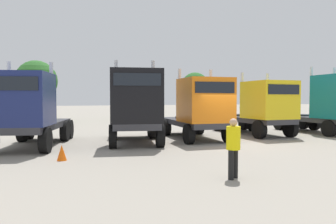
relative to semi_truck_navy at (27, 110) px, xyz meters
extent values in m
plane|color=gray|center=(9.09, -2.13, -1.78)|extent=(200.00, 200.00, 0.00)
cube|color=#333338|center=(0.30, 1.14, -0.80)|extent=(3.72, 6.54, 0.30)
cube|color=navy|center=(-0.19, -0.73, 0.49)|extent=(2.92, 2.85, 2.28)
cube|color=black|center=(-0.50, -1.86, 1.11)|extent=(2.04, 0.58, 0.55)
cylinder|color=silver|center=(1.06, 0.29, 0.79)|extent=(0.22, 0.22, 2.88)
cylinder|color=silver|center=(-0.77, 0.78, 0.79)|extent=(0.22, 0.22, 2.88)
cylinder|color=#333338|center=(0.66, 2.45, -0.59)|extent=(1.35, 1.35, 0.12)
cylinder|color=black|center=(0.75, -1.45, -1.24)|extent=(0.62, 1.14, 1.09)
cylinder|color=black|center=(1.75, 2.30, -1.24)|extent=(0.62, 1.14, 1.09)
cylinder|color=black|center=(-0.37, 2.86, -1.24)|extent=(0.62, 1.14, 1.09)
cylinder|color=black|center=(2.04, 3.36, -1.24)|extent=(0.62, 1.14, 1.09)
cylinder|color=black|center=(-0.09, 3.93, -1.24)|extent=(0.62, 1.14, 1.09)
cube|color=#333338|center=(5.19, 0.70, -0.78)|extent=(3.37, 6.00, 0.30)
cube|color=black|center=(4.83, -0.94, 0.63)|extent=(2.84, 2.76, 2.52)
cube|color=black|center=(4.58, -2.08, 1.36)|extent=(2.06, 0.49, 0.55)
cylinder|color=silver|center=(6.04, 0.12, 0.93)|extent=(0.21, 0.21, 3.12)
cylinder|color=silver|center=(4.18, 0.53, 0.93)|extent=(0.21, 0.21, 3.12)
cylinder|color=#333338|center=(5.46, 1.92, -0.57)|extent=(1.31, 1.31, 0.12)
cylinder|color=black|center=(5.81, -1.62, -1.23)|extent=(0.58, 1.15, 1.10)
cylinder|color=black|center=(3.66, -1.14, -1.23)|extent=(0.58, 1.15, 1.10)
cylinder|color=black|center=(6.53, 1.67, -1.23)|extent=(0.58, 1.15, 1.10)
cylinder|color=black|center=(4.39, 2.14, -1.23)|extent=(0.58, 1.15, 1.10)
cylinder|color=black|center=(6.77, 2.74, -1.23)|extent=(0.58, 1.15, 1.10)
cylinder|color=black|center=(4.62, 3.21, -1.23)|extent=(0.58, 1.15, 1.10)
cube|color=#333338|center=(8.82, 1.23, -0.87)|extent=(2.70, 6.48, 0.30)
cube|color=orange|center=(8.66, -0.69, 0.43)|extent=(2.59, 2.66, 2.31)
cube|color=black|center=(8.56, -1.94, 1.06)|extent=(2.10, 0.21, 0.55)
cylinder|color=silver|center=(9.72, 0.61, 0.73)|extent=(0.19, 0.19, 2.91)
cylinder|color=silver|center=(7.83, 0.77, 0.73)|extent=(0.19, 0.19, 2.91)
cylinder|color=#333338|center=(8.93, 2.61, -0.66)|extent=(1.19, 1.19, 0.12)
cylinder|color=black|center=(9.72, -1.32, -1.28)|extent=(0.43, 1.03, 1.01)
cylinder|color=black|center=(7.52, -1.14, -1.28)|extent=(0.43, 1.03, 1.01)
cylinder|color=black|center=(10.04, 2.69, -1.28)|extent=(0.43, 1.03, 1.01)
cylinder|color=black|center=(7.85, 2.87, -1.28)|extent=(0.43, 1.03, 1.01)
cylinder|color=black|center=(10.13, 3.79, -1.28)|extent=(0.43, 1.03, 1.01)
cylinder|color=black|center=(7.94, 3.97, -1.28)|extent=(0.43, 1.03, 1.01)
cube|color=#333338|center=(13.34, 1.67, -0.83)|extent=(2.38, 6.20, 0.30)
cube|color=yellow|center=(13.29, -0.10, 0.44)|extent=(2.47, 2.67, 2.23)
cube|color=black|center=(13.25, -1.42, 1.03)|extent=(2.10, 0.10, 0.55)
cylinder|color=silver|center=(14.28, 1.32, 0.74)|extent=(0.19, 0.19, 2.83)
cylinder|color=silver|center=(12.38, 1.37, 0.74)|extent=(0.19, 0.19, 2.83)
cylinder|color=#333338|center=(13.38, 3.02, -0.62)|extent=(1.13, 1.13, 0.12)
cylinder|color=black|center=(14.37, -0.73, -1.25)|extent=(0.38, 1.07, 1.06)
cylinder|color=black|center=(12.17, -0.67, -1.25)|extent=(0.38, 1.07, 1.06)
cylinder|color=black|center=(14.48, 3.11, -1.25)|extent=(0.38, 1.07, 1.06)
cylinder|color=black|center=(12.29, 3.17, -1.25)|extent=(0.38, 1.07, 1.06)
cylinder|color=black|center=(14.52, 4.21, -1.25)|extent=(0.38, 1.07, 1.06)
cylinder|color=black|center=(12.32, 4.27, -1.25)|extent=(0.38, 1.07, 1.06)
cube|color=#333338|center=(17.93, 0.79, -0.87)|extent=(2.49, 5.97, 0.30)
cylinder|color=silver|center=(18.85, 0.20, 0.94)|extent=(0.19, 0.19, 3.31)
cylinder|color=silver|center=(16.95, 0.30, 0.94)|extent=(0.19, 0.19, 3.31)
cylinder|color=#333338|center=(17.99, 2.07, -0.66)|extent=(1.15, 1.15, 0.12)
cylinder|color=black|center=(16.72, -1.39, -1.28)|extent=(0.40, 1.03, 1.02)
cylinder|color=black|center=(19.09, 2.06, -1.28)|extent=(0.40, 1.03, 1.02)
cylinder|color=black|center=(16.90, 2.17, -1.28)|extent=(0.40, 1.03, 1.02)
cylinder|color=black|center=(19.15, 3.16, -1.28)|extent=(0.40, 1.03, 1.02)
cylinder|color=black|center=(16.95, 3.27, -1.28)|extent=(0.40, 1.03, 1.02)
cylinder|color=black|center=(5.61, -8.05, -1.37)|extent=(0.22, 0.22, 0.84)
cylinder|color=black|center=(5.85, -7.90, -1.37)|extent=(0.22, 0.22, 0.84)
cylinder|color=yellow|center=(5.73, -7.98, -0.61)|extent=(0.55, 0.55, 0.66)
sphere|color=tan|center=(5.73, -7.98, -0.17)|extent=(0.23, 0.23, 0.23)
cone|color=#F2590C|center=(1.30, -3.36, -1.49)|extent=(0.36, 0.36, 0.59)
cylinder|color=#4C3823|center=(0.05, 18.70, -0.56)|extent=(0.36, 0.36, 2.44)
sphere|color=#286023|center=(0.05, 18.70, 2.29)|extent=(4.08, 4.08, 4.08)
cylinder|color=#4C3823|center=(10.73, 17.32, -0.62)|extent=(0.36, 0.36, 2.33)
sphere|color=#286023|center=(10.73, 17.32, 1.82)|extent=(3.19, 3.19, 3.19)
cylinder|color=#4C3823|center=(16.53, 16.57, -0.54)|extent=(0.36, 0.36, 2.49)
sphere|color=#286023|center=(16.53, 16.57, 1.93)|extent=(3.08, 3.08, 3.08)
camera|label=1|loc=(0.71, -15.74, 0.49)|focal=34.19mm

